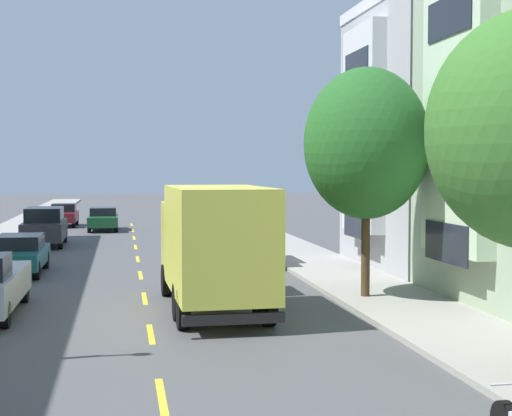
% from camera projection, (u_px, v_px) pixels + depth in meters
% --- Properties ---
extents(ground_plane, '(160.00, 160.00, 0.00)m').
position_uv_depth(ground_plane, '(136.00, 251.00, 35.75)').
color(ground_plane, '#4C4C4F').
extents(sidewalk_right, '(3.20, 120.00, 0.14)m').
position_uv_depth(sidewalk_right, '(294.00, 252.00, 35.00)').
color(sidewalk_right, '#99968E').
rests_on(sidewalk_right, ground_plane).
extents(lane_centerline_dashes, '(0.14, 47.20, 0.01)m').
position_uv_depth(lane_centerline_dashes, '(139.00, 266.00, 30.34)').
color(lane_centerline_dashes, yellow).
rests_on(lane_centerline_dashes, ground_plane).
extents(street_tree_second, '(3.67, 3.67, 6.70)m').
position_uv_depth(street_tree_second, '(366.00, 144.00, 22.31)').
color(street_tree_second, '#47331E').
rests_on(street_tree_second, sidewalk_right).
extents(delivery_box_truck, '(2.55, 7.15, 3.42)m').
position_uv_depth(delivery_box_truck, '(214.00, 241.00, 20.74)').
color(delivery_box_truck, '#D8D84C').
rests_on(delivery_box_truck, ground_plane).
extents(parked_hatchback_burgundy, '(1.79, 4.02, 1.50)m').
position_uv_depth(parked_hatchback_burgundy, '(64.00, 215.00, 51.02)').
color(parked_hatchback_burgundy, maroon).
rests_on(parked_hatchback_burgundy, ground_plane).
extents(parked_suv_charcoal, '(1.99, 4.82, 1.93)m').
position_uv_depth(parked_suv_charcoal, '(45.00, 226.00, 38.24)').
color(parked_suv_charcoal, '#333338').
rests_on(parked_suv_charcoal, ground_plane).
extents(parked_sedan_white, '(1.88, 4.53, 1.43)m').
position_uv_depth(parked_sedan_white, '(198.00, 216.00, 50.29)').
color(parked_sedan_white, silver).
rests_on(parked_sedan_white, ground_plane).
extents(parked_suv_champagne, '(1.95, 4.80, 1.93)m').
position_uv_depth(parked_suv_champagne, '(249.00, 240.00, 31.07)').
color(parked_suv_champagne, tan).
rests_on(parked_suv_champagne, ground_plane).
extents(parked_sedan_teal, '(1.84, 4.52, 1.43)m').
position_uv_depth(parked_sedan_teal, '(19.00, 254.00, 28.17)').
color(parked_sedan_teal, '#195B60').
rests_on(parked_sedan_teal, ground_plane).
extents(moving_forest_sedan, '(1.80, 4.50, 1.43)m').
position_uv_depth(moving_forest_sedan, '(103.00, 218.00, 47.66)').
color(moving_forest_sedan, '#194C28').
rests_on(moving_forest_sedan, ground_plane).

